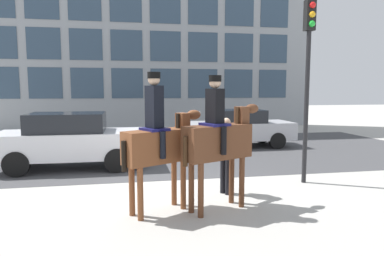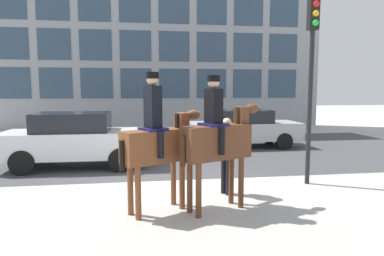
% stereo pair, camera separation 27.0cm
% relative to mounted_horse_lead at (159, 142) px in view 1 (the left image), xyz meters
% --- Properties ---
extents(ground_plane, '(80.00, 80.00, 0.00)m').
position_rel_mounted_horse_lead_xyz_m(ground_plane, '(0.55, 1.70, -1.37)').
color(ground_plane, '#B2AFA8').
extents(road_surface, '(20.98, 8.50, 0.01)m').
position_rel_mounted_horse_lead_xyz_m(road_surface, '(0.55, 6.45, -1.36)').
color(road_surface, '#444447').
rests_on(road_surface, ground_plane).
extents(mounted_horse_lead, '(1.66, 1.09, 2.66)m').
position_rel_mounted_horse_lead_xyz_m(mounted_horse_lead, '(0.00, 0.00, 0.00)').
color(mounted_horse_lead, brown).
rests_on(mounted_horse_lead, ground_plane).
extents(mounted_horse_companion, '(1.74, 1.00, 2.61)m').
position_rel_mounted_horse_lead_xyz_m(mounted_horse_companion, '(1.14, -0.08, 0.04)').
color(mounted_horse_companion, '#59331E').
rests_on(mounted_horse_companion, ground_plane).
extents(pedestrian_bystander, '(0.74, 0.75, 1.72)m').
position_rel_mounted_horse_lead_xyz_m(pedestrian_bystander, '(1.55, 0.86, -0.35)').
color(pedestrian_bystander, black).
rests_on(pedestrian_bystander, ground_plane).
extents(street_car_near_lane, '(4.28, 1.83, 1.66)m').
position_rel_mounted_horse_lead_xyz_m(street_car_near_lane, '(-2.26, 4.17, -0.51)').
color(street_car_near_lane, silver).
rests_on(street_car_near_lane, ground_plane).
extents(street_car_far_lane, '(4.41, 1.83, 1.53)m').
position_rel_mounted_horse_lead_xyz_m(street_car_far_lane, '(3.83, 7.00, -0.57)').
color(street_car_far_lane, '#B7B7BC').
rests_on(street_car_far_lane, ground_plane).
extents(traffic_light, '(0.24, 0.29, 4.48)m').
position_rel_mounted_horse_lead_xyz_m(traffic_light, '(3.78, 1.41, 1.61)').
color(traffic_light, black).
rests_on(traffic_light, ground_plane).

